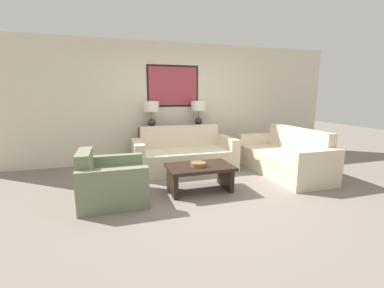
{
  "coord_description": "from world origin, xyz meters",
  "views": [
    {
      "loc": [
        -1.33,
        -3.49,
        1.51
      ],
      "look_at": [
        -0.02,
        0.78,
        0.65
      ],
      "focal_mm": 24.0,
      "sensor_mm": 36.0,
      "label": 1
    }
  ],
  "objects_px": {
    "table_lamp_right": "(198,109)",
    "armchair_near_back_wall": "(111,182)",
    "couch_by_side": "(283,158)",
    "decorative_bowl": "(198,164)",
    "console_table": "(176,144)",
    "table_lamp_left": "(151,110)",
    "coffee_table": "(200,173)",
    "couch_by_back_wall": "(184,156)"
  },
  "relations": [
    {
      "from": "table_lamp_left",
      "to": "coffee_table",
      "type": "relative_size",
      "value": 0.56
    },
    {
      "from": "table_lamp_right",
      "to": "coffee_table",
      "type": "xyz_separation_m",
      "value": [
        -0.61,
        -1.9,
        -0.89
      ]
    },
    {
      "from": "table_lamp_right",
      "to": "couch_by_back_wall",
      "type": "xyz_separation_m",
      "value": [
        -0.54,
        -0.69,
        -0.9
      ]
    },
    {
      "from": "console_table",
      "to": "armchair_near_back_wall",
      "type": "height_order",
      "value": "console_table"
    },
    {
      "from": "console_table",
      "to": "coffee_table",
      "type": "height_order",
      "value": "console_table"
    },
    {
      "from": "armchair_near_back_wall",
      "to": "couch_by_side",
      "type": "bearing_deg",
      "value": 7.62
    },
    {
      "from": "table_lamp_right",
      "to": "armchair_near_back_wall",
      "type": "xyz_separation_m",
      "value": [
        -1.95,
        -1.89,
        -0.92
      ]
    },
    {
      "from": "table_lamp_right",
      "to": "console_table",
      "type": "bearing_deg",
      "value": 180.0
    },
    {
      "from": "console_table",
      "to": "table_lamp_right",
      "type": "relative_size",
      "value": 2.85
    },
    {
      "from": "table_lamp_left",
      "to": "couch_by_back_wall",
      "type": "xyz_separation_m",
      "value": [
        0.54,
        -0.69,
        -0.9
      ]
    },
    {
      "from": "couch_by_back_wall",
      "to": "table_lamp_left",
      "type": "bearing_deg",
      "value": 127.86
    },
    {
      "from": "table_lamp_left",
      "to": "armchair_near_back_wall",
      "type": "relative_size",
      "value": 0.6
    },
    {
      "from": "console_table",
      "to": "couch_by_back_wall",
      "type": "height_order",
      "value": "couch_by_back_wall"
    },
    {
      "from": "table_lamp_right",
      "to": "couch_by_back_wall",
      "type": "height_order",
      "value": "table_lamp_right"
    },
    {
      "from": "table_lamp_left",
      "to": "couch_by_side",
      "type": "relative_size",
      "value": 0.28
    },
    {
      "from": "coffee_table",
      "to": "decorative_bowl",
      "type": "relative_size",
      "value": 4.25
    },
    {
      "from": "console_table",
      "to": "table_lamp_right",
      "type": "height_order",
      "value": "table_lamp_right"
    },
    {
      "from": "table_lamp_right",
      "to": "decorative_bowl",
      "type": "xyz_separation_m",
      "value": [
        -0.65,
        -1.93,
        -0.75
      ]
    },
    {
      "from": "console_table",
      "to": "armchair_near_back_wall",
      "type": "relative_size",
      "value": 1.72
    },
    {
      "from": "table_lamp_right",
      "to": "armchair_near_back_wall",
      "type": "bearing_deg",
      "value": -135.94
    },
    {
      "from": "console_table",
      "to": "table_lamp_right",
      "type": "distance_m",
      "value": 0.96
    },
    {
      "from": "table_lamp_left",
      "to": "couch_by_back_wall",
      "type": "distance_m",
      "value": 1.25
    },
    {
      "from": "table_lamp_right",
      "to": "couch_by_back_wall",
      "type": "relative_size",
      "value": 0.28
    },
    {
      "from": "couch_by_side",
      "to": "decorative_bowl",
      "type": "xyz_separation_m",
      "value": [
        -1.92,
        -0.47,
        0.15
      ]
    },
    {
      "from": "coffee_table",
      "to": "couch_by_back_wall",
      "type": "bearing_deg",
      "value": 86.53
    },
    {
      "from": "decorative_bowl",
      "to": "console_table",
      "type": "bearing_deg",
      "value": 86.78
    },
    {
      "from": "console_table",
      "to": "decorative_bowl",
      "type": "distance_m",
      "value": 1.93
    },
    {
      "from": "decorative_bowl",
      "to": "armchair_near_back_wall",
      "type": "xyz_separation_m",
      "value": [
        -1.3,
        0.04,
        -0.18
      ]
    },
    {
      "from": "couch_by_side",
      "to": "decorative_bowl",
      "type": "relative_size",
      "value": 8.42
    },
    {
      "from": "coffee_table",
      "to": "armchair_near_back_wall",
      "type": "distance_m",
      "value": 1.34
    },
    {
      "from": "table_lamp_right",
      "to": "couch_by_side",
      "type": "height_order",
      "value": "table_lamp_right"
    },
    {
      "from": "table_lamp_left",
      "to": "coffee_table",
      "type": "height_order",
      "value": "table_lamp_left"
    },
    {
      "from": "table_lamp_left",
      "to": "coffee_table",
      "type": "xyz_separation_m",
      "value": [
        0.46,
        -1.9,
        -0.89
      ]
    },
    {
      "from": "table_lamp_left",
      "to": "couch_by_back_wall",
      "type": "height_order",
      "value": "table_lamp_left"
    },
    {
      "from": "table_lamp_left",
      "to": "couch_by_side",
      "type": "xyz_separation_m",
      "value": [
        2.35,
        -1.46,
        -0.9
      ]
    },
    {
      "from": "console_table",
      "to": "decorative_bowl",
      "type": "relative_size",
      "value": 6.8
    },
    {
      "from": "console_table",
      "to": "table_lamp_right",
      "type": "bearing_deg",
      "value": 0.0
    },
    {
      "from": "console_table",
      "to": "table_lamp_left",
      "type": "height_order",
      "value": "table_lamp_left"
    },
    {
      "from": "couch_by_side",
      "to": "armchair_near_back_wall",
      "type": "height_order",
      "value": "couch_by_side"
    },
    {
      "from": "couch_by_side",
      "to": "coffee_table",
      "type": "height_order",
      "value": "couch_by_side"
    },
    {
      "from": "console_table",
      "to": "couch_by_back_wall",
      "type": "xyz_separation_m",
      "value": [
        0.0,
        -0.69,
        -0.1
      ]
    },
    {
      "from": "console_table",
      "to": "couch_by_side",
      "type": "xyz_separation_m",
      "value": [
        1.81,
        -1.46,
        -0.1
      ]
    }
  ]
}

